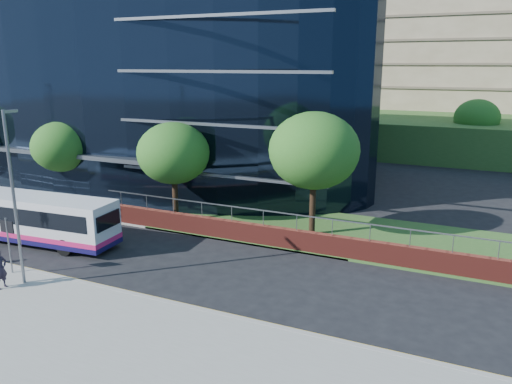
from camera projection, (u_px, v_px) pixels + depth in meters
The scene contains 12 objects.
far_forecourt at pixel (53, 193), 39.74m from camera, with size 50.00×8.00×0.10m, color gray.
grass_verge at pixel (455, 249), 27.66m from camera, with size 36.00×8.00×0.12m, color #2D511E.
glass_office at pixel (143, 87), 45.62m from camera, with size 44.00×23.10×16.00m.
retaining_wall at pixel (369, 251), 25.87m from camera, with size 34.00×0.40×2.11m.
street_sign at pixel (8, 234), 23.90m from camera, with size 0.85×0.09×2.80m.
tree_far_b at pixel (61, 147), 36.17m from camera, with size 4.29×4.29×6.05m.
tree_far_c at pixel (173, 153), 31.62m from camera, with size 4.62×4.62×6.51m.
tree_far_d at pixel (314, 151), 28.72m from camera, with size 5.28×5.28×7.44m.
tree_dist_e at pixel (477, 118), 52.07m from camera, with size 4.62×4.62×6.51m.
streetlight_east at pixel (14, 194), 22.21m from camera, with size 0.15×0.77×8.00m.
city_bus at pixel (35, 218), 28.49m from camera, with size 10.47×3.15×2.79m.
pedestrian at pixel (0, 269), 22.49m from camera, with size 0.67×0.44×1.83m, color black.
Camera 1 is at (24.76, -17.22, 10.06)m, focal length 35.00 mm.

